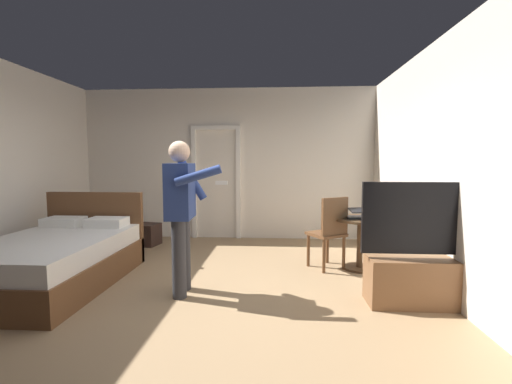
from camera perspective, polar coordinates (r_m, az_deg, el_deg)
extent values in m
plane|color=#997A56|center=(4.08, -10.55, -16.03)|extent=(6.21, 6.21, 0.00)
cube|color=silver|center=(6.64, -4.63, 4.60)|extent=(5.69, 0.12, 2.82)
cube|color=silver|center=(4.12, 30.09, 3.69)|extent=(0.12, 5.88, 2.82)
cube|color=white|center=(6.70, -10.16, 1.23)|extent=(0.08, 0.08, 2.05)
cube|color=white|center=(6.55, -2.91, 1.22)|extent=(0.08, 0.08, 2.05)
cube|color=white|center=(6.62, -6.67, 10.46)|extent=(0.93, 0.08, 0.08)
cube|color=brown|center=(4.80, -30.63, -11.20)|extent=(1.39, 2.10, 0.35)
cube|color=silver|center=(4.74, -30.79, -7.88)|extent=(1.33, 2.04, 0.22)
cube|color=brown|center=(5.57, -24.92, -5.26)|extent=(1.39, 0.08, 1.02)
cube|color=white|center=(5.49, -29.09, -4.31)|extent=(0.50, 0.34, 0.12)
cube|color=white|center=(5.18, -23.36, -4.60)|extent=(0.50, 0.34, 0.12)
cube|color=brown|center=(4.01, 25.65, -13.13)|extent=(1.09, 0.40, 0.49)
cube|color=black|center=(3.84, 26.13, -3.89)|extent=(1.24, 0.05, 0.72)
cube|color=#1B84C6|center=(3.87, 25.96, -3.82)|extent=(1.18, 0.01, 0.66)
cylinder|color=#4C331E|center=(4.95, 16.74, -8.32)|extent=(0.08, 0.08, 0.67)
cylinder|color=#4C331E|center=(5.03, 16.65, -11.87)|extent=(0.43, 0.43, 0.03)
cylinder|color=#4C331E|center=(4.88, 16.84, -4.32)|extent=(0.72, 0.72, 0.03)
cube|color=black|center=(4.87, 16.51, -4.01)|extent=(0.35, 0.26, 0.02)
cube|color=black|center=(4.74, 17.05, -2.90)|extent=(0.34, 0.24, 0.05)
cube|color=navy|center=(4.75, 17.03, -2.89)|extent=(0.31, 0.21, 0.04)
cylinder|color=#3D3825|center=(4.82, 18.72, -3.09)|extent=(0.06, 0.06, 0.20)
cylinder|color=#3D3825|center=(4.80, 18.76, -1.60)|extent=(0.03, 0.03, 0.05)
cylinder|color=brown|center=(5.15, 11.69, -8.95)|extent=(0.04, 0.04, 0.45)
cylinder|color=brown|center=(4.95, 8.62, -9.48)|extent=(0.04, 0.04, 0.45)
cylinder|color=brown|center=(4.90, 14.27, -9.72)|extent=(0.04, 0.04, 0.45)
cylinder|color=brown|center=(4.69, 11.14, -10.34)|extent=(0.04, 0.04, 0.45)
cube|color=brown|center=(4.86, 11.48, -6.82)|extent=(0.58, 0.58, 0.04)
cube|color=brown|center=(4.69, 12.86, -3.93)|extent=(0.38, 0.25, 0.50)
cylinder|color=#333338|center=(4.08, -11.82, -9.83)|extent=(0.15, 0.15, 0.84)
cylinder|color=#333338|center=(3.84, -12.58, -10.77)|extent=(0.15, 0.15, 0.84)
cube|color=navy|center=(3.83, -12.39, 0.17)|extent=(0.29, 0.46, 0.60)
sphere|color=#D8AD8C|center=(3.82, -12.51, 6.52)|extent=(0.23, 0.23, 0.23)
cylinder|color=navy|center=(4.05, -10.43, 1.99)|extent=(0.34, 0.11, 0.48)
cylinder|color=navy|center=(3.54, -9.52, 2.69)|extent=(0.49, 0.12, 0.22)
cube|color=white|center=(3.48, -5.71, 1.51)|extent=(0.12, 0.04, 0.04)
cube|color=black|center=(6.42, -17.95, -6.65)|extent=(0.56, 0.46, 0.38)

